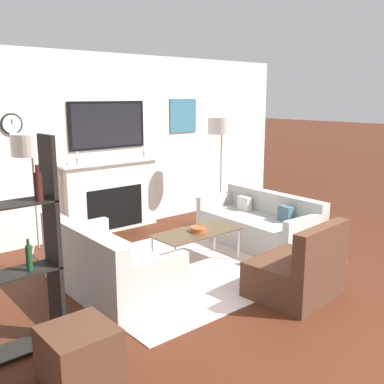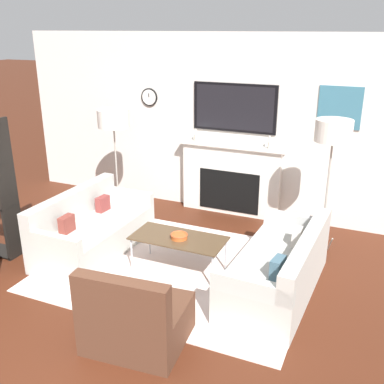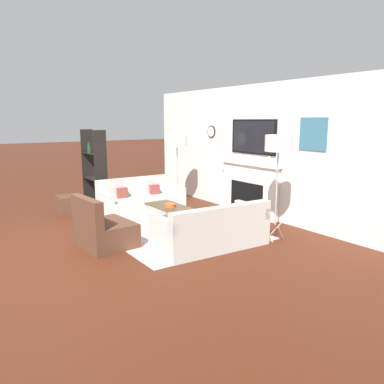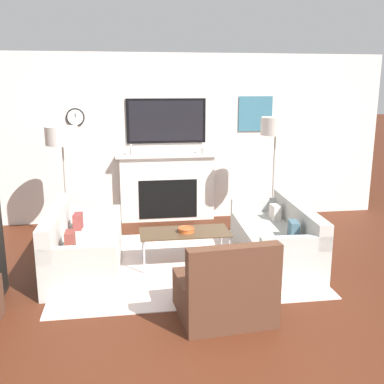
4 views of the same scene
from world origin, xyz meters
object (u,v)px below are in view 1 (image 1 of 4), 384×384
(couch_right, at_px, (260,226))
(armchair, at_px, (298,273))
(floor_lamp_right, at_px, (222,127))
(floor_lamp_left, at_px, (31,146))
(ottoman, at_px, (79,354))
(couch_left, at_px, (106,268))
(shelf_unit, at_px, (3,254))
(decorative_bowl, at_px, (199,229))
(coffee_table, at_px, (197,234))

(couch_right, bearing_deg, armchair, -125.55)
(floor_lamp_right, bearing_deg, couch_right, -105.18)
(floor_lamp_left, relative_size, ottoman, 3.30)
(couch_left, relative_size, couch_right, 0.94)
(ottoman, bearing_deg, armchair, -4.61)
(floor_lamp_right, relative_size, shelf_unit, 0.99)
(floor_lamp_right, bearing_deg, floor_lamp_left, 180.00)
(couch_left, distance_m, ottoman, 1.52)
(decorative_bowl, height_order, ottoman, decorative_bowl)
(shelf_unit, bearing_deg, floor_lamp_left, 60.96)
(couch_left, height_order, armchair, armchair)
(decorative_bowl, height_order, shelf_unit, shelf_unit)
(couch_left, height_order, floor_lamp_right, floor_lamp_right)
(floor_lamp_left, bearing_deg, couch_left, -75.16)
(couch_left, xyz_separation_m, decorative_bowl, (1.27, -0.04, 0.19))
(coffee_table, height_order, floor_lamp_right, floor_lamp_right)
(decorative_bowl, bearing_deg, floor_lamp_right, 37.53)
(armchair, distance_m, shelf_unit, 2.86)
(couch_right, relative_size, armchair, 1.96)
(couch_right, height_order, coffee_table, couch_right)
(couch_left, distance_m, floor_lamp_left, 1.67)
(couch_left, relative_size, floor_lamp_right, 0.97)
(couch_left, relative_size, ottoman, 3.40)
(coffee_table, relative_size, decorative_bowl, 5.40)
(couch_right, bearing_deg, floor_lamp_left, 158.19)
(coffee_table, xyz_separation_m, decorative_bowl, (0.02, -0.02, 0.06))
(coffee_table, height_order, floor_lamp_left, floor_lamp_left)
(couch_right, distance_m, armchair, 1.71)
(coffee_table, relative_size, floor_lamp_left, 0.67)
(couch_right, height_order, decorative_bowl, couch_right)
(couch_right, distance_m, decorative_bowl, 1.20)
(couch_left, distance_m, armchair, 2.02)
(shelf_unit, bearing_deg, armchair, -17.90)
(ottoman, bearing_deg, floor_lamp_right, 32.00)
(decorative_bowl, relative_size, floor_lamp_left, 0.12)
(couch_right, height_order, ottoman, couch_right)
(floor_lamp_left, xyz_separation_m, floor_lamp_right, (3.05, 0.00, 0.09))
(decorative_bowl, bearing_deg, couch_right, 1.95)
(floor_lamp_left, bearing_deg, couch_right, -21.81)
(floor_lamp_left, bearing_deg, armchair, -54.86)
(coffee_table, height_order, decorative_bowl, decorative_bowl)
(coffee_table, bearing_deg, couch_right, 1.05)
(floor_lamp_right, bearing_deg, shelf_unit, -157.56)
(ottoman, bearing_deg, coffee_table, 28.37)
(couch_right, relative_size, shelf_unit, 1.02)
(floor_lamp_left, bearing_deg, floor_lamp_right, 0.00)
(couch_left, xyz_separation_m, ottoman, (-0.92, -1.20, -0.07))
(decorative_bowl, bearing_deg, ottoman, -152.17)
(coffee_table, distance_m, decorative_bowl, 0.07)
(couch_right, height_order, armchair, armchair)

